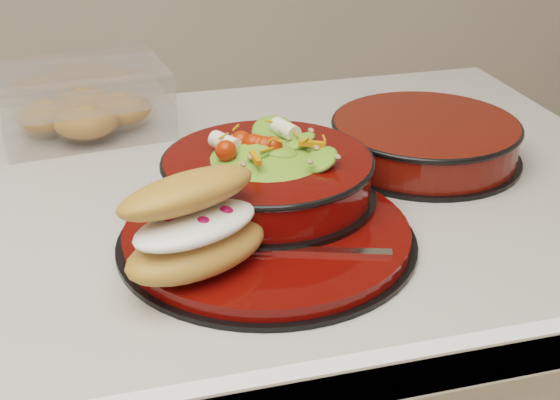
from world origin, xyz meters
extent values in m
cube|color=#BCB6AC|center=(0.00, 0.00, 0.88)|extent=(1.24, 0.74, 0.04)
cylinder|color=black|center=(0.10, -0.14, 0.90)|extent=(0.32, 0.32, 0.01)
cylinder|color=#510502|center=(0.10, -0.14, 0.91)|extent=(0.31, 0.31, 0.01)
torus|color=black|center=(0.11, -0.15, 0.92)|extent=(0.17, 0.17, 0.01)
cylinder|color=black|center=(0.12, -0.08, 0.92)|extent=(0.25, 0.25, 0.01)
cylinder|color=#510502|center=(0.12, -0.08, 0.95)|extent=(0.23, 0.23, 0.04)
torus|color=black|center=(0.12, -0.08, 0.97)|extent=(0.24, 0.24, 0.01)
ellipsoid|color=#497821|center=(0.12, -0.08, 0.97)|extent=(0.20, 0.20, 0.08)
sphere|color=red|center=(0.16, -0.08, 1.01)|extent=(0.02, 0.02, 0.02)
sphere|color=red|center=(0.14, -0.03, 1.01)|extent=(0.02, 0.02, 0.02)
sphere|color=red|center=(0.09, -0.03, 1.01)|extent=(0.02, 0.02, 0.02)
sphere|color=red|center=(0.07, -0.08, 1.01)|extent=(0.02, 0.02, 0.02)
sphere|color=red|center=(0.09, -0.12, 1.01)|extent=(0.02, 0.02, 0.02)
sphere|color=red|center=(0.14, -0.12, 1.01)|extent=(0.02, 0.02, 0.02)
cylinder|color=silver|center=(0.15, -0.03, 1.01)|extent=(0.04, 0.04, 0.02)
cylinder|color=silver|center=(0.07, -0.05, 1.01)|extent=(0.04, 0.04, 0.02)
cube|color=orange|center=(0.09, -0.11, 1.01)|extent=(0.03, 0.03, 0.01)
cube|color=orange|center=(0.16, -0.09, 1.01)|extent=(0.03, 0.02, 0.01)
ellipsoid|color=#AE7035|center=(0.01, -0.21, 0.94)|extent=(0.17, 0.14, 0.04)
ellipsoid|color=white|center=(0.01, -0.21, 0.97)|extent=(0.15, 0.12, 0.02)
ellipsoid|color=#AE7035|center=(0.01, -0.19, 0.99)|extent=(0.16, 0.13, 0.04)
sphere|color=#A20B33|center=(-0.01, -0.21, 0.97)|extent=(0.02, 0.02, 0.02)
sphere|color=#A20B33|center=(0.02, -0.22, 0.97)|extent=(0.02, 0.02, 0.02)
sphere|color=#A20B33|center=(0.04, -0.20, 0.97)|extent=(0.02, 0.02, 0.02)
sphere|color=#A20B33|center=(0.00, -0.19, 0.97)|extent=(0.02, 0.02, 0.02)
sphere|color=#191947|center=(0.00, -0.20, 0.97)|extent=(0.01, 0.01, 0.01)
sphere|color=#191947|center=(0.03, -0.20, 0.97)|extent=(0.01, 0.01, 0.01)
sphere|color=#191947|center=(0.01, -0.21, 0.97)|extent=(0.01, 0.01, 0.01)
cube|color=silver|center=(0.15, -0.21, 0.92)|extent=(0.12, 0.05, 0.00)
cube|color=silver|center=(0.07, -0.19, 0.92)|extent=(0.04, 0.03, 0.00)
cube|color=white|center=(-0.07, 0.24, 0.93)|extent=(0.25, 0.19, 0.05)
cube|color=white|center=(-0.07, 0.24, 0.97)|extent=(0.25, 0.19, 0.04)
ellipsoid|color=#AE7035|center=(-0.13, 0.24, 0.93)|extent=(0.09, 0.07, 0.04)
ellipsoid|color=#AE7035|center=(-0.02, 0.24, 0.93)|extent=(0.09, 0.07, 0.04)
ellipsoid|color=#AE7035|center=(-0.07, 0.28, 0.93)|extent=(0.09, 0.07, 0.04)
ellipsoid|color=#AE7035|center=(-0.07, 0.20, 0.93)|extent=(0.09, 0.07, 0.04)
cylinder|color=black|center=(0.35, 0.02, 0.90)|extent=(0.26, 0.26, 0.01)
cylinder|color=#560C05|center=(0.35, 0.02, 0.93)|extent=(0.24, 0.24, 0.05)
torus|color=black|center=(0.35, 0.02, 0.95)|extent=(0.25, 0.25, 0.01)
camera|label=1|loc=(-0.08, -0.85, 1.32)|focal=50.00mm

